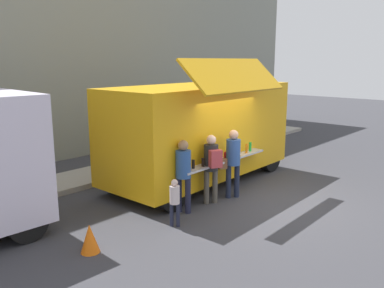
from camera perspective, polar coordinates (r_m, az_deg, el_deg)
ground_plane at (r=10.39m, az=10.32°, el=-8.12°), size 60.00×60.00×0.00m
curb_strip at (r=11.61m, az=-22.26°, el=-6.30°), size 28.00×1.60×0.15m
food_truck_main at (r=11.58m, az=1.28°, el=2.09°), size 6.04×3.32×3.57m
traffic_cone_orange at (r=7.84m, az=-14.40°, el=-12.95°), size 0.36×0.36×0.55m
trash_bin at (r=16.41m, az=4.68°, el=1.13°), size 0.60×0.60×0.95m
customer_front_ordering at (r=10.30m, az=5.81°, el=-1.99°), size 0.56×0.45×1.79m
customer_mid_with_backpack at (r=9.79m, az=2.83°, el=-2.64°), size 0.47×0.57×1.74m
customer_rear_waiting at (r=9.24m, az=-1.34°, el=-3.75°), size 0.37×0.57×1.74m
child_near_queue at (r=8.58m, az=-2.50°, el=-7.79°), size 0.22×0.22×1.06m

